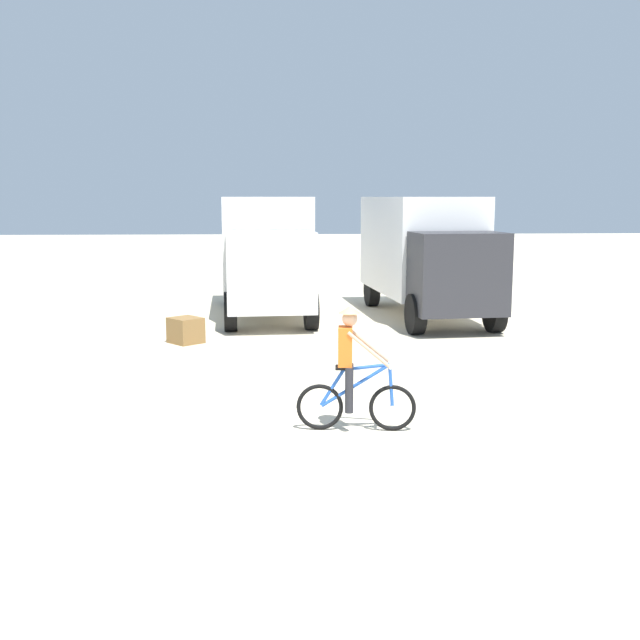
{
  "coord_description": "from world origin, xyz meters",
  "views": [
    {
      "loc": [
        -0.56,
        -9.38,
        3.35
      ],
      "look_at": [
        0.21,
        4.45,
        1.1
      ],
      "focal_mm": 42.67,
      "sensor_mm": 36.0,
      "label": 1
    }
  ],
  "objects": [
    {
      "name": "ground_plane",
      "position": [
        0.0,
        0.0,
        0.0
      ],
      "size": [
        120.0,
        120.0,
        0.0
      ],
      "primitive_type": "plane",
      "color": "beige"
    },
    {
      "name": "box_truck_white_box",
      "position": [
        -0.91,
        12.37,
        1.87
      ],
      "size": [
        2.77,
        6.88,
        3.35
      ],
      "color": "white",
      "rests_on": "ground"
    },
    {
      "name": "box_truck_avon_van",
      "position": [
        3.57,
        11.73,
        1.87
      ],
      "size": [
        2.97,
        6.94,
        3.35
      ],
      "color": "white",
      "rests_on": "ground"
    },
    {
      "name": "cyclist_orange_shirt",
      "position": [
        0.49,
        1.21,
        0.85
      ],
      "size": [
        1.73,
        0.52,
        1.82
      ],
      "color": "black",
      "rests_on": "ground"
    },
    {
      "name": "supply_crate",
      "position": [
        -2.71,
        8.08,
        0.3
      ],
      "size": [
        0.92,
        0.93,
        0.59
      ],
      "primitive_type": "cube",
      "rotation": [
        0.0,
        0.0,
        0.72
      ],
      "color": "olive",
      "rests_on": "ground"
    }
  ]
}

